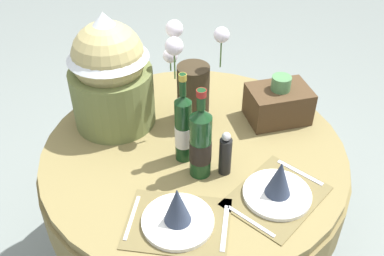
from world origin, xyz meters
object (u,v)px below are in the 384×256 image
Objects in this scene: wine_bottle_right at (201,143)px; gift_tub_back_left at (110,68)px; pepper_mill at (225,154)px; dining_table at (194,174)px; place_setting_right at (278,187)px; wine_bottle_left at (183,128)px; flower_vase at (192,85)px; woven_basket_side_right at (278,103)px; place_setting_left at (178,214)px.

gift_tub_back_left is (-0.26, 0.40, 0.11)m from wine_bottle_right.
wine_bottle_right reaches higher than pepper_mill.
dining_table is at bearing -43.77° from gift_tub_back_left.
wine_bottle_left is at bearing 133.34° from place_setting_right.
dining_table is 3.35× the size of wine_bottle_right.
flower_vase is 0.33m from wine_bottle_right.
flower_vase is at bearing 80.86° from wine_bottle_right.
wine_bottle_left reaches higher than woven_basket_side_right.
wine_bottle_left is at bearing -111.92° from flower_vase.
flower_vase reaches higher than place_setting_right.
gift_tub_back_left is at bearing 166.71° from woven_basket_side_right.
wine_bottle_left is 1.48× the size of woven_basket_side_right.
pepper_mill is (0.08, -0.16, 0.23)m from dining_table.
wine_bottle_right reaches higher than place_setting_left.
wine_bottle_left is 0.48m from woven_basket_side_right.
place_setting_right is 0.47m from woven_basket_side_right.
gift_tub_back_left reaches higher than wine_bottle_left.
pepper_mill is 0.57m from gift_tub_back_left.
wine_bottle_left is (0.10, 0.31, 0.10)m from place_setting_left.
woven_basket_side_right reaches higher than place_setting_right.
place_setting_left and place_setting_right have the same top height.
wine_bottle_right reaches higher than dining_table.
pepper_mill is at bearing -12.00° from wine_bottle_right.
place_setting_left is 0.36m from place_setting_right.
place_setting_right is 0.31m from wine_bottle_right.
woven_basket_side_right is (0.55, 0.46, 0.03)m from place_setting_left.
flower_vase is 0.25m from wine_bottle_left.
place_setting_right is 1.69× the size of woven_basket_side_right.
pepper_mill is (0.13, -0.12, -0.06)m from wine_bottle_left.
place_setting_left is 0.58m from flower_vase.
pepper_mill is 0.41m from woven_basket_side_right.
dining_table is 3.28× the size of wine_bottle_left.
wine_bottle_right reaches higher than place_setting_right.
place_setting_left is 0.34m from wine_bottle_left.
place_setting_right is at bearing -56.46° from dining_table.
wine_bottle_left is (-0.27, 0.28, 0.10)m from place_setting_right.
place_setting_left is 2.24× the size of pepper_mill.
wine_bottle_left is 1.02× the size of wine_bottle_right.
gift_tub_back_left is at bearing 136.23° from dining_table.
wine_bottle_left is 0.10m from wine_bottle_right.
woven_basket_side_right is at bearing -13.29° from gift_tub_back_left.
wine_bottle_right is at bearing -68.08° from wine_bottle_left.
place_setting_right is 0.87× the size of gift_tub_back_left.
flower_vase reaches higher than pepper_mill.
wine_bottle_left reaches higher than place_setting_left.
gift_tub_back_left is at bearing 101.55° from place_setting_left.
dining_table is 2.96× the size of place_setting_left.
flower_vase reaches higher than woven_basket_side_right.
flower_vase is at bearing 68.08° from wine_bottle_left.
pepper_mill is (0.04, -0.34, -0.09)m from flower_vase.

